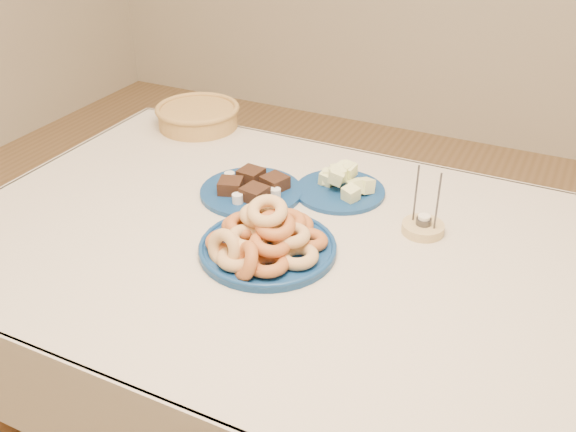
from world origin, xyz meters
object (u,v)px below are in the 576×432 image
object	(u,v)px
donut_platter	(265,240)
candle_holder	(423,227)
melon_plate	(341,184)
brownie_plate	(252,189)
dining_table	(297,278)
wicker_basket	(198,115)

from	to	relation	value
donut_platter	candle_holder	distance (m)	0.39
melon_plate	brownie_plate	distance (m)	0.24
dining_table	melon_plate	size ratio (longest dim) A/B	6.51
donut_platter	candle_holder	world-z (taller)	candle_holder
dining_table	wicker_basket	bearing A→B (deg)	140.61
donut_platter	wicker_basket	size ratio (longest dim) A/B	1.25
melon_plate	candle_holder	xyz separation A→B (m)	(0.26, -0.10, -0.01)
melon_plate	donut_platter	bearing A→B (deg)	-97.48
candle_holder	melon_plate	bearing A→B (deg)	158.88
wicker_basket	candle_holder	xyz separation A→B (m)	(0.85, -0.31, -0.02)
dining_table	candle_holder	size ratio (longest dim) A/B	9.96
donut_platter	candle_holder	size ratio (longest dim) A/B	2.49
melon_plate	wicker_basket	size ratio (longest dim) A/B	0.77
melon_plate	wicker_basket	bearing A→B (deg)	160.11
brownie_plate	candle_holder	size ratio (longest dim) A/B	1.67
melon_plate	candle_holder	size ratio (longest dim) A/B	1.53
wicker_basket	brownie_plate	bearing A→B (deg)	-40.62
dining_table	brownie_plate	bearing A→B (deg)	142.95
dining_table	wicker_basket	distance (m)	0.79
melon_plate	candle_holder	distance (m)	0.27
brownie_plate	melon_plate	bearing A→B (deg)	28.19
brownie_plate	candle_holder	xyz separation A→B (m)	(0.47, 0.01, 0.00)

